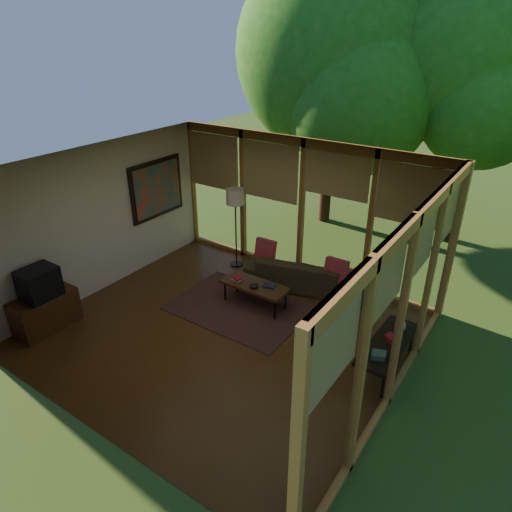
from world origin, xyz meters
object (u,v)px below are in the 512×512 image
Objects in this scene: television at (39,283)px; coffee_table at (255,286)px; side_console at (382,343)px; media_cabinet at (46,312)px; sofa at (300,272)px; floor_lamp at (235,201)px.

coffee_table is (2.42, 2.49, -0.46)m from television.
side_console is (2.43, -0.32, 0.02)m from coffee_table.
coffee_table is at bearing 45.56° from media_cabinet.
television is 5.33m from side_console.
media_cabinet is 0.71× the size of side_console.
side_console is at bearing 132.79° from sofa.
sofa is 3.66× the size of television.
television reaches higher than side_console.
floor_lamp is (-1.51, 0.02, 1.11)m from sofa.
sofa is at bearing -0.84° from floor_lamp.
media_cabinet is 5.33m from side_console.
television is at bearing 0.00° from media_cabinet.
television is 3.79m from floor_lamp.
coffee_table is at bearing 172.47° from side_console.
floor_lamp reaches higher than television.
floor_lamp is (1.23, 3.54, 0.56)m from television.
coffee_table is (2.44, 2.49, 0.09)m from media_cabinet.
sofa is at bearing 147.21° from side_console.
floor_lamp is (1.25, 3.54, 1.11)m from media_cabinet.
floor_lamp reaches higher than side_console.
media_cabinet is at bearing -156.03° from side_console.
sofa is 4.48m from media_cabinet.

